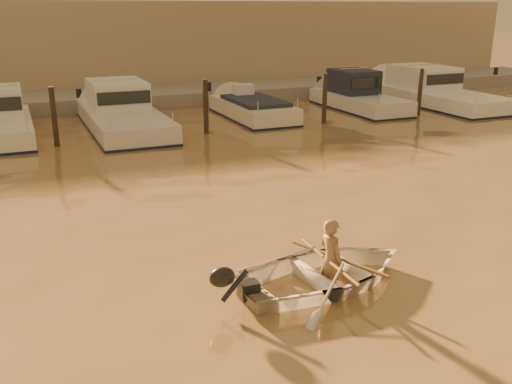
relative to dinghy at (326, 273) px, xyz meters
name	(u,v)px	position (x,y,z in m)	size (l,w,h in m)	color
ground_plane	(486,297)	(2.18, -1.44, -0.21)	(160.00, 160.00, 0.00)	brown
dinghy	(326,273)	(0.00, 0.00, 0.00)	(2.31, 3.23, 0.67)	silver
person	(331,260)	(0.10, 0.01, 0.21)	(0.53, 0.35, 1.45)	olive
outboard_motor	(248,290)	(-1.49, -0.17, 0.07)	(0.90, 0.40, 0.70)	black
oar_port	(338,258)	(0.25, 0.03, 0.21)	(0.06, 0.06, 2.10)	brown
oar_starboard	(328,261)	(0.05, 0.01, 0.21)	(0.06, 0.06, 2.10)	brown
moored_boat_2	(122,112)	(-0.71, 14.56, 0.41)	(2.58, 8.54, 1.75)	silver
moored_boat_3	(253,113)	(4.76, 14.56, 0.01)	(2.10, 6.04, 0.95)	beige
moored_boat_4	(359,96)	(10.06, 14.56, 0.41)	(2.09, 6.49, 1.75)	beige
moored_boat_5	(433,91)	(14.24, 14.56, 0.41)	(2.79, 9.16, 1.75)	white
piling_1	(54,120)	(-3.32, 12.36, 0.69)	(0.18, 0.18, 2.20)	#2D2319
piling_2	(206,109)	(1.98, 12.36, 0.69)	(0.18, 0.18, 2.20)	#2D2319
piling_3	(325,101)	(6.98, 12.36, 0.69)	(0.18, 0.18, 2.20)	#2D2319
piling_4	(420,94)	(11.68, 12.36, 0.69)	(0.18, 0.18, 2.20)	#2D2319
fender_c	(175,141)	(0.44, 11.20, -0.11)	(0.30, 0.30, 0.30)	white
fender_d	(264,124)	(4.46, 12.68, -0.11)	(0.30, 0.30, 0.30)	orange
fender_e	(396,117)	(10.17, 11.91, -0.11)	(0.30, 0.30, 0.30)	white
quay	(161,100)	(2.18, 20.06, -0.06)	(52.00, 4.00, 1.00)	gray
waterfront_building	(135,46)	(2.18, 25.56, 2.19)	(46.00, 7.00, 4.80)	#9E8466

